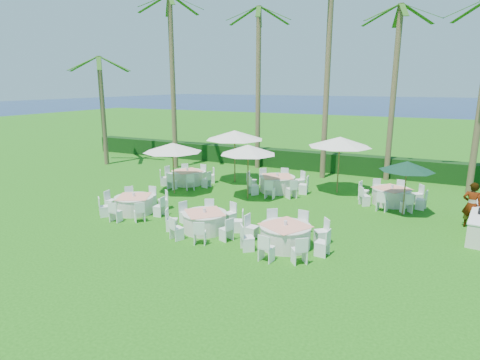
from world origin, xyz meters
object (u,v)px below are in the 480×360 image
object	(u,v)px
banquet_table_b	(205,221)
umbrella_d	(340,142)
banquet_table_f	(391,196)
umbrella_b	(248,150)
banquet_table_a	(134,204)
umbrella_a	(173,147)
banquet_table_d	(188,177)
banquet_table_e	(277,183)
banquet_table_c	(285,235)
umbrella_c	(235,135)
umbrella_green	(407,166)
staff_person	(472,205)

from	to	relation	value
banquet_table_b	umbrella_d	bearing A→B (deg)	67.42
banquet_table_f	umbrella_b	xyz separation A→B (m)	(-6.47, -2.11, 2.04)
banquet_table_a	umbrella_a	size ratio (longest dim) A/B	0.99
umbrella_b	umbrella_d	xyz separation A→B (m)	(3.70, 3.09, 0.21)
banquet_table_f	banquet_table_b	bearing A→B (deg)	-131.18
banquet_table_f	banquet_table_d	bearing A→B (deg)	-174.85
banquet_table_e	umbrella_d	size ratio (longest dim) A/B	1.02
banquet_table_c	umbrella_a	distance (m)	8.83
banquet_table_c	umbrella_a	size ratio (longest dim) A/B	1.05
umbrella_c	umbrella_b	bearing A→B (deg)	-52.51
banquet_table_a	banquet_table_b	bearing A→B (deg)	-8.28
banquet_table_b	banquet_table_f	distance (m)	9.18
umbrella_b	umbrella_green	world-z (taller)	umbrella_b
banquet_table_d	umbrella_b	bearing A→B (deg)	-14.83
banquet_table_c	umbrella_a	bearing A→B (deg)	151.58
banquet_table_f	staff_person	xyz separation A→B (m)	(3.13, -1.94, 0.51)
banquet_table_b	banquet_table_f	world-z (taller)	banquet_table_f
banquet_table_a	umbrella_c	xyz separation A→B (m)	(1.40, 7.01, 2.33)
umbrella_b	staff_person	distance (m)	9.72
umbrella_d	umbrella_green	distance (m)	4.19
banquet_table_e	umbrella_d	xyz separation A→B (m)	(2.89, 1.19, 2.23)
banquet_table_f	umbrella_c	distance (m)	8.93
umbrella_b	umbrella_a	bearing A→B (deg)	-168.21
banquet_table_d	umbrella_c	xyz separation A→B (m)	(2.16, 1.65, 2.31)
banquet_table_f	umbrella_green	size ratio (longest dim) A/B	1.30
umbrella_b	umbrella_green	size ratio (longest dim) A/B	1.17
umbrella_c	banquet_table_d	bearing A→B (deg)	-142.62
banquet_table_a	umbrella_green	world-z (taller)	umbrella_green
umbrella_d	umbrella_green	bearing A→B (deg)	-35.32
banquet_table_d	banquet_table_f	distance (m)	10.80
banquet_table_e	umbrella_a	world-z (taller)	umbrella_a
banquet_table_d	banquet_table_e	xyz separation A→B (m)	(5.11, 0.76, 0.03)
banquet_table_c	banquet_table_f	world-z (taller)	banquet_table_c
umbrella_a	umbrella_c	size ratio (longest dim) A/B	0.90
umbrella_c	banquet_table_b	bearing A→B (deg)	-71.38
banquet_table_a	banquet_table_d	distance (m)	5.42
banquet_table_b	staff_person	xyz separation A→B (m)	(9.17, 4.97, 0.52)
banquet_table_b	umbrella_a	distance (m)	6.18
banquet_table_a	banquet_table_c	xyz separation A→B (m)	(7.26, -0.67, 0.02)
umbrella_d	banquet_table_f	bearing A→B (deg)	-19.59
banquet_table_f	banquet_table_a	bearing A→B (deg)	-147.64
umbrella_green	banquet_table_b	bearing A→B (deg)	-140.57
banquet_table_c	banquet_table_e	bearing A→B (deg)	113.19
banquet_table_b	staff_person	world-z (taller)	staff_person
banquet_table_d	banquet_table_f	size ratio (longest dim) A/B	1.00
banquet_table_e	umbrella_b	world-z (taller)	umbrella_b
umbrella_b	staff_person	xyz separation A→B (m)	(9.60, 0.17, -1.53)
banquet_table_c	banquet_table_e	distance (m)	7.39
banquet_table_a	umbrella_green	distance (m)	11.84
umbrella_a	umbrella_green	distance (m)	11.04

